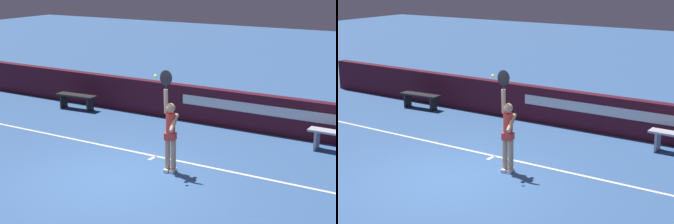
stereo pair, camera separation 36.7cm
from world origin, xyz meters
TOP-DOWN VIEW (x-y plane):
  - ground_plane at (0.00, 0.00)m, footprint 60.00×60.00m
  - court_lines at (0.00, -1.24)m, footprint 12.43×5.86m
  - back_wall at (0.00, 4.81)m, footprint 18.03×0.30m
  - tennis_player at (0.81, 0.95)m, footprint 0.44×0.44m
  - tennis_ball at (0.57, 0.73)m, footprint 0.07×0.07m
  - courtside_bench_near at (-4.51, 4.06)m, footprint 1.37×0.45m

SIDE VIEW (x-z plane):
  - ground_plane at x=0.00m, z-range 0.00..0.00m
  - court_lines at x=0.00m, z-range 0.00..0.00m
  - courtside_bench_near at x=-4.51m, z-range 0.12..0.59m
  - back_wall at x=0.00m, z-range 0.00..1.04m
  - tennis_player at x=0.81m, z-range -0.21..2.07m
  - tennis_ball at x=0.57m, z-range 2.13..2.19m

